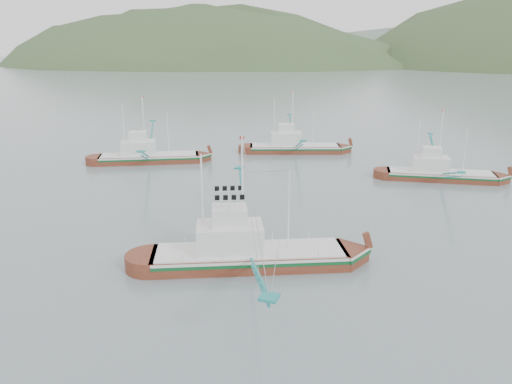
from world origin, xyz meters
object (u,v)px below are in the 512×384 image
(bg_boat_far, at_px, (294,140))
(bg_boat_left, at_px, (148,148))
(bg_boat_right, at_px, (440,168))
(main_boat, at_px, (248,238))

(bg_boat_far, distance_m, bg_boat_left, 21.37)
(bg_boat_far, bearing_deg, bg_boat_right, -45.06)
(main_boat, height_order, bg_boat_right, main_boat)
(main_boat, relative_size, bg_boat_left, 1.07)
(main_boat, bearing_deg, bg_boat_right, 42.19)
(main_boat, bearing_deg, bg_boat_far, 76.19)
(bg_boat_far, xyz_separation_m, bg_boat_left, (-16.86, -13.13, 0.10))
(bg_boat_far, xyz_separation_m, bg_boat_right, (20.40, -9.56, -0.48))
(main_boat, xyz_separation_m, bg_boat_left, (-24.40, 26.43, -0.10))
(bg_boat_right, distance_m, bg_boat_left, 37.44)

